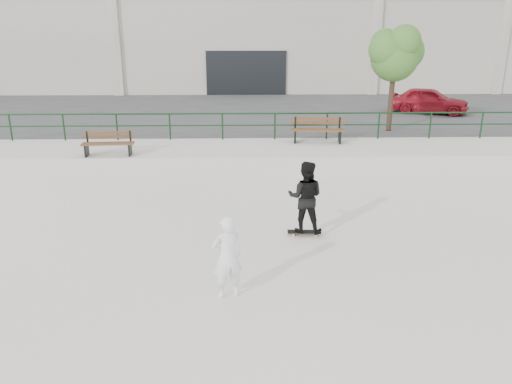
{
  "coord_description": "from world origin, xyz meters",
  "views": [
    {
      "loc": [
        -0.2,
        -8.04,
        4.65
      ],
      "look_at": [
        0.06,
        2.0,
        1.3
      ],
      "focal_mm": 35.0,
      "sensor_mm": 36.0,
      "label": 1
    }
  ],
  "objects_px": {
    "standing_skater": "(305,197)",
    "bench_right": "(317,130)",
    "tree": "(396,52)",
    "seated_skater": "(227,257)",
    "red_car": "(429,100)",
    "skateboard": "(304,232)",
    "bench_left": "(108,144)"
  },
  "relations": [
    {
      "from": "standing_skater",
      "to": "bench_right",
      "type": "bearing_deg",
      "value": -87.68
    },
    {
      "from": "tree",
      "to": "seated_skater",
      "type": "relative_size",
      "value": 2.74
    },
    {
      "from": "bench_right",
      "to": "tree",
      "type": "xyz_separation_m",
      "value": [
        3.31,
        2.09,
        2.71
      ]
    },
    {
      "from": "red_car",
      "to": "standing_skater",
      "type": "relative_size",
      "value": 2.22
    },
    {
      "from": "bench_right",
      "to": "skateboard",
      "type": "distance_m",
      "value": 7.77
    },
    {
      "from": "tree",
      "to": "skateboard",
      "type": "height_order",
      "value": "tree"
    },
    {
      "from": "tree",
      "to": "standing_skater",
      "type": "bearing_deg",
      "value": -115.76
    },
    {
      "from": "bench_right",
      "to": "seated_skater",
      "type": "distance_m",
      "value": 10.77
    },
    {
      "from": "red_car",
      "to": "standing_skater",
      "type": "distance_m",
      "value": 16.04
    },
    {
      "from": "bench_left",
      "to": "bench_right",
      "type": "xyz_separation_m",
      "value": [
        7.31,
        1.81,
        0.06
      ]
    },
    {
      "from": "red_car",
      "to": "seated_skater",
      "type": "relative_size",
      "value": 2.44
    },
    {
      "from": "tree",
      "to": "red_car",
      "type": "height_order",
      "value": "tree"
    },
    {
      "from": "skateboard",
      "to": "seated_skater",
      "type": "bearing_deg",
      "value": -119.6
    },
    {
      "from": "bench_left",
      "to": "bench_right",
      "type": "height_order",
      "value": "bench_right"
    },
    {
      "from": "skateboard",
      "to": "standing_skater",
      "type": "bearing_deg",
      "value": 0.0
    },
    {
      "from": "bench_left",
      "to": "bench_right",
      "type": "bearing_deg",
      "value": 10.64
    },
    {
      "from": "tree",
      "to": "standing_skater",
      "type": "height_order",
      "value": "tree"
    },
    {
      "from": "red_car",
      "to": "skateboard",
      "type": "xyz_separation_m",
      "value": [
        -7.83,
        -14.0,
        -1.07
      ]
    },
    {
      "from": "bench_left",
      "to": "tree",
      "type": "bearing_deg",
      "value": 16.87
    },
    {
      "from": "seated_skater",
      "to": "standing_skater",
      "type": "bearing_deg",
      "value": -142.52
    },
    {
      "from": "skateboard",
      "to": "standing_skater",
      "type": "height_order",
      "value": "standing_skater"
    },
    {
      "from": "skateboard",
      "to": "seated_skater",
      "type": "relative_size",
      "value": 0.51
    },
    {
      "from": "standing_skater",
      "to": "red_car",
      "type": "bearing_deg",
      "value": -106.73
    },
    {
      "from": "bench_right",
      "to": "standing_skater",
      "type": "xyz_separation_m",
      "value": [
        -1.36,
        -7.6,
        -0.01
      ]
    },
    {
      "from": "skateboard",
      "to": "seated_skater",
      "type": "xyz_separation_m",
      "value": [
        -1.71,
        -2.73,
        0.7
      ]
    },
    {
      "from": "skateboard",
      "to": "red_car",
      "type": "bearing_deg",
      "value": 63.23
    },
    {
      "from": "bench_left",
      "to": "red_car",
      "type": "relative_size",
      "value": 0.46
    },
    {
      "from": "red_car",
      "to": "bench_right",
      "type": "bearing_deg",
      "value": 157.75
    },
    {
      "from": "standing_skater",
      "to": "seated_skater",
      "type": "bearing_deg",
      "value": 70.44
    },
    {
      "from": "skateboard",
      "to": "bench_left",
      "type": "bearing_deg",
      "value": 138.2
    },
    {
      "from": "bench_right",
      "to": "tree",
      "type": "relative_size",
      "value": 0.48
    },
    {
      "from": "bench_right",
      "to": "seated_skater",
      "type": "xyz_separation_m",
      "value": [
        -3.07,
        -10.33,
        -0.18
      ]
    }
  ]
}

